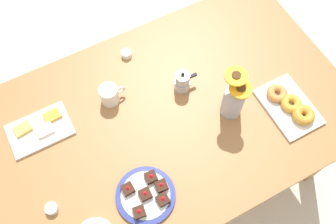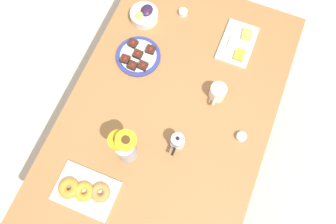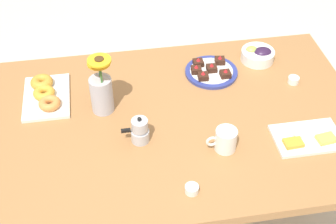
{
  "view_description": "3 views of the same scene",
  "coord_description": "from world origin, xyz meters",
  "px_view_note": "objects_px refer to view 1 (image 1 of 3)",
  "views": [
    {
      "loc": [
        -0.33,
        -0.62,
        2.19
      ],
      "look_at": [
        0.0,
        0.0,
        0.78
      ],
      "focal_mm": 40.0,
      "sensor_mm": 36.0,
      "label": 1
    },
    {
      "loc": [
        0.48,
        0.19,
        2.28
      ],
      "look_at": [
        0.0,
        0.0,
        0.78
      ],
      "focal_mm": 35.0,
      "sensor_mm": 36.0,
      "label": 2
    },
    {
      "loc": [
        0.22,
        1.34,
        2.03
      ],
      "look_at": [
        0.0,
        0.0,
        0.78
      ],
      "focal_mm": 50.0,
      "sensor_mm": 36.0,
      "label": 3
    }
  ],
  "objects_px": {
    "cheese_platter": "(40,129)",
    "flower_vase": "(233,100)",
    "dessert_plate": "(146,195)",
    "dining_table": "(168,124)",
    "jam_cup_honey": "(127,54)",
    "coffee_mug": "(110,95)",
    "moka_pot": "(182,82)",
    "jam_cup_berry": "(52,209)",
    "croissant_platter": "(290,106)"
  },
  "relations": [
    {
      "from": "croissant_platter",
      "to": "dessert_plate",
      "type": "xyz_separation_m",
      "value": [
        -0.72,
        -0.05,
        -0.01
      ]
    },
    {
      "from": "jam_cup_honey",
      "to": "jam_cup_berry",
      "type": "distance_m",
      "value": 0.76
    },
    {
      "from": "moka_pot",
      "to": "croissant_platter",
      "type": "bearing_deg",
      "value": -40.65
    },
    {
      "from": "cheese_platter",
      "to": "jam_cup_honey",
      "type": "distance_m",
      "value": 0.52
    },
    {
      "from": "dessert_plate",
      "to": "moka_pot",
      "type": "height_order",
      "value": "moka_pot"
    },
    {
      "from": "jam_cup_honey",
      "to": "dessert_plate",
      "type": "xyz_separation_m",
      "value": [
        -0.22,
        -0.64,
        -0.0
      ]
    },
    {
      "from": "coffee_mug",
      "to": "cheese_platter",
      "type": "height_order",
      "value": "coffee_mug"
    },
    {
      "from": "jam_cup_berry",
      "to": "dining_table",
      "type": "bearing_deg",
      "value": 13.84
    },
    {
      "from": "jam_cup_berry",
      "to": "flower_vase",
      "type": "distance_m",
      "value": 0.84
    },
    {
      "from": "cheese_platter",
      "to": "croissant_platter",
      "type": "height_order",
      "value": "croissant_platter"
    },
    {
      "from": "cheese_platter",
      "to": "jam_cup_berry",
      "type": "xyz_separation_m",
      "value": [
        -0.07,
        -0.34,
        0.01
      ]
    },
    {
      "from": "dessert_plate",
      "to": "coffee_mug",
      "type": "bearing_deg",
      "value": 83.22
    },
    {
      "from": "dining_table",
      "to": "flower_vase",
      "type": "height_order",
      "value": "flower_vase"
    },
    {
      "from": "cheese_platter",
      "to": "croissant_platter",
      "type": "distance_m",
      "value": 1.07
    },
    {
      "from": "jam_cup_honey",
      "to": "dining_table",
      "type": "bearing_deg",
      "value": -86.67
    },
    {
      "from": "croissant_platter",
      "to": "jam_cup_honey",
      "type": "relative_size",
      "value": 5.83
    },
    {
      "from": "jam_cup_honey",
      "to": "dessert_plate",
      "type": "relative_size",
      "value": 0.2
    },
    {
      "from": "dessert_plate",
      "to": "flower_vase",
      "type": "bearing_deg",
      "value": 18.34
    },
    {
      "from": "cheese_platter",
      "to": "flower_vase",
      "type": "height_order",
      "value": "flower_vase"
    },
    {
      "from": "dining_table",
      "to": "dessert_plate",
      "type": "distance_m",
      "value": 0.37
    },
    {
      "from": "dining_table",
      "to": "croissant_platter",
      "type": "bearing_deg",
      "value": -23.78
    },
    {
      "from": "dessert_plate",
      "to": "moka_pot",
      "type": "xyz_separation_m",
      "value": [
        0.36,
        0.36,
        0.04
      ]
    },
    {
      "from": "cheese_platter",
      "to": "dessert_plate",
      "type": "distance_m",
      "value": 0.54
    },
    {
      "from": "cheese_platter",
      "to": "moka_pot",
      "type": "relative_size",
      "value": 2.18
    },
    {
      "from": "dessert_plate",
      "to": "cheese_platter",
      "type": "bearing_deg",
      "value": 120.2
    },
    {
      "from": "croissant_platter",
      "to": "flower_vase",
      "type": "distance_m",
      "value": 0.27
    },
    {
      "from": "coffee_mug",
      "to": "cheese_platter",
      "type": "relative_size",
      "value": 0.45
    },
    {
      "from": "cheese_platter",
      "to": "jam_cup_honey",
      "type": "relative_size",
      "value": 5.42
    },
    {
      "from": "coffee_mug",
      "to": "flower_vase",
      "type": "height_order",
      "value": "flower_vase"
    },
    {
      "from": "cheese_platter",
      "to": "dessert_plate",
      "type": "height_order",
      "value": "dessert_plate"
    },
    {
      "from": "dining_table",
      "to": "jam_cup_honey",
      "type": "relative_size",
      "value": 33.33
    },
    {
      "from": "dining_table",
      "to": "coffee_mug",
      "type": "bearing_deg",
      "value": 134.1
    },
    {
      "from": "dining_table",
      "to": "jam_cup_honey",
      "type": "distance_m",
      "value": 0.38
    },
    {
      "from": "cheese_platter",
      "to": "flower_vase",
      "type": "bearing_deg",
      "value": -21.6
    },
    {
      "from": "croissant_platter",
      "to": "jam_cup_berry",
      "type": "relative_size",
      "value": 5.83
    },
    {
      "from": "cheese_platter",
      "to": "moka_pot",
      "type": "bearing_deg",
      "value": -9.08
    },
    {
      "from": "dining_table",
      "to": "cheese_platter",
      "type": "relative_size",
      "value": 6.15
    },
    {
      "from": "cheese_platter",
      "to": "flower_vase",
      "type": "relative_size",
      "value": 0.96
    },
    {
      "from": "jam_cup_berry",
      "to": "dessert_plate",
      "type": "distance_m",
      "value": 0.36
    },
    {
      "from": "dining_table",
      "to": "jam_cup_honey",
      "type": "xyz_separation_m",
      "value": [
        -0.02,
        0.37,
        0.1
      ]
    },
    {
      "from": "flower_vase",
      "to": "moka_pot",
      "type": "xyz_separation_m",
      "value": [
        -0.13,
        0.2,
        -0.05
      ]
    },
    {
      "from": "croissant_platter",
      "to": "jam_cup_honey",
      "type": "height_order",
      "value": "croissant_platter"
    },
    {
      "from": "dining_table",
      "to": "coffee_mug",
      "type": "height_order",
      "value": "coffee_mug"
    },
    {
      "from": "moka_pot",
      "to": "jam_cup_berry",
      "type": "bearing_deg",
      "value": -161.17
    },
    {
      "from": "moka_pot",
      "to": "jam_cup_honey",
      "type": "bearing_deg",
      "value": 117.9
    },
    {
      "from": "dessert_plate",
      "to": "jam_cup_berry",
      "type": "bearing_deg",
      "value": 160.28
    },
    {
      "from": "jam_cup_honey",
      "to": "cheese_platter",
      "type": "bearing_deg",
      "value": -160.4
    },
    {
      "from": "croissant_platter",
      "to": "jam_cup_berry",
      "type": "distance_m",
      "value": 1.07
    },
    {
      "from": "dining_table",
      "to": "jam_cup_berry",
      "type": "height_order",
      "value": "jam_cup_berry"
    },
    {
      "from": "dining_table",
      "to": "croissant_platter",
      "type": "xyz_separation_m",
      "value": [
        0.49,
        -0.21,
        0.11
      ]
    }
  ]
}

